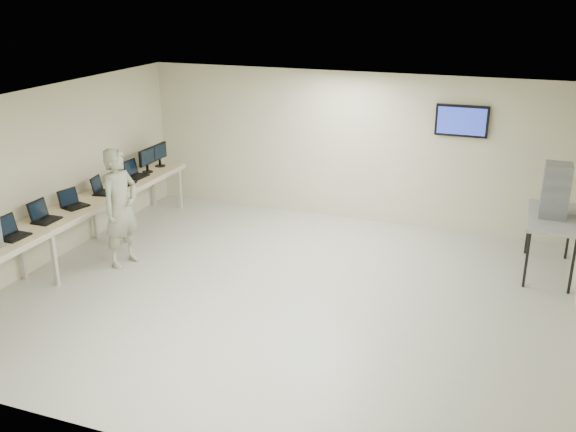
% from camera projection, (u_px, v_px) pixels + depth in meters
% --- Properties ---
extents(room, '(8.01, 7.01, 2.81)m').
position_uv_depth(room, '(287.00, 202.00, 8.94)').
color(room, '#B9B9AA').
rests_on(room, ground).
extents(workbench, '(0.76, 6.00, 0.90)m').
position_uv_depth(workbench, '(74.00, 212.00, 10.27)').
color(workbench, '#D4B58F').
rests_on(workbench, ground).
extents(laptop_0, '(0.33, 0.40, 0.31)m').
position_uv_depth(laptop_0, '(11.00, 232.00, 9.05)').
color(laptop_0, black).
rests_on(laptop_0, workbench).
extents(laptop_1, '(0.33, 0.40, 0.31)m').
position_uv_depth(laptop_1, '(43.00, 216.00, 9.68)').
color(laptop_1, black).
rests_on(laptop_1, workbench).
extents(laptop_2, '(0.39, 0.43, 0.29)m').
position_uv_depth(laptop_2, '(72.00, 202.00, 10.28)').
color(laptop_2, black).
rests_on(laptop_2, workbench).
extents(laptop_3, '(0.36, 0.41, 0.28)m').
position_uv_depth(laptop_3, '(101.00, 189.00, 10.97)').
color(laptop_3, black).
rests_on(laptop_3, workbench).
extents(laptop_4, '(0.28, 0.34, 0.27)m').
position_uv_depth(laptop_4, '(124.00, 180.00, 11.46)').
color(laptop_4, black).
rests_on(laptop_4, workbench).
extents(laptop_5, '(0.35, 0.42, 0.31)m').
position_uv_depth(laptop_5, '(134.00, 173.00, 11.88)').
color(laptop_5, black).
rests_on(laptop_5, workbench).
extents(monitor_near, '(0.20, 0.46, 0.45)m').
position_uv_depth(monitor_near, '(147.00, 158.00, 12.11)').
color(monitor_near, black).
rests_on(monitor_near, workbench).
extents(monitor_far, '(0.20, 0.46, 0.45)m').
position_uv_depth(monitor_far, '(159.00, 153.00, 12.51)').
color(monitor_far, black).
rests_on(monitor_far, workbench).
extents(soldier, '(0.58, 0.77, 1.91)m').
position_uv_depth(soldier, '(121.00, 208.00, 10.09)').
color(soldier, gray).
rests_on(soldier, ground).
extents(side_table, '(0.73, 1.56, 0.93)m').
position_uv_depth(side_table, '(553.00, 221.00, 9.81)').
color(side_table, gray).
rests_on(side_table, ground).
extents(storage_bins, '(0.39, 0.43, 0.82)m').
position_uv_depth(storage_bins, '(556.00, 190.00, 9.66)').
color(storage_bins, slate).
rests_on(storage_bins, side_table).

